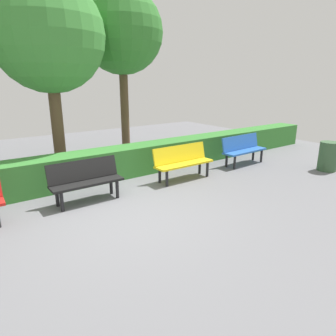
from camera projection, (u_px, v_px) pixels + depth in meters
The scene contains 8 objects.
ground_plane at pixel (120, 213), 5.66m from camera, with size 19.22×19.22×0.00m, color slate.
bench_blue at pixel (243, 148), 8.90m from camera, with size 1.58×0.52×0.86m.
bench_yellow at pixel (183, 161), 7.53m from camera, with size 1.61×0.48×0.86m.
bench_black at pixel (86, 179), 6.13m from camera, with size 1.48×0.47×0.86m.
hedge_row at pixel (119, 162), 7.79m from camera, with size 15.22×0.75×0.76m, color #387F33.
tree_near at pixel (122, 33), 8.93m from camera, with size 2.50×2.50×5.08m.
tree_mid at pixel (48, 36), 7.29m from camera, with size 2.78×2.78×4.88m.
trash_bin at pixel (328, 156), 8.27m from camera, with size 0.50×0.50×0.81m, color #385938.
Camera 1 is at (2.33, 4.72, 2.42)m, focal length 31.87 mm.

